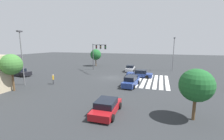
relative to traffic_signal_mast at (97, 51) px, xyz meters
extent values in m
plane|color=#2B2D30|center=(-5.44, -5.44, -4.89)|extent=(152.41, 152.41, 0.00)
cube|color=silver|center=(-5.44, -15.43, -4.89)|extent=(10.54, 0.60, 0.01)
cube|color=silver|center=(-5.44, -14.48, -4.89)|extent=(10.54, 0.60, 0.01)
cube|color=silver|center=(-5.44, -13.53, -4.89)|extent=(10.54, 0.60, 0.01)
cube|color=silver|center=(-5.44, -12.58, -4.89)|extent=(10.54, 0.60, 0.01)
cube|color=silver|center=(-5.44, -11.63, -4.89)|extent=(10.54, 0.60, 0.01)
cube|color=silver|center=(-5.44, -10.68, -4.89)|extent=(10.54, 0.60, 0.01)
cube|color=silver|center=(-5.44, -9.73, -4.89)|extent=(10.54, 0.60, 0.01)
cube|color=silver|center=(-5.44, -8.78, -4.89)|extent=(10.54, 0.60, 0.01)
cylinder|color=#47474C|center=(1.96, 1.96, -1.63)|extent=(0.18, 0.18, 6.52)
cylinder|color=#47474C|center=(-0.82, -0.82, 1.37)|extent=(5.64, 5.64, 0.12)
cube|color=black|center=(0.29, 0.29, 0.90)|extent=(0.40, 0.40, 0.84)
sphere|color=red|center=(0.18, 0.18, 0.90)|extent=(0.16, 0.16, 0.16)
cube|color=black|center=(-1.52, -1.52, 0.90)|extent=(0.40, 0.40, 0.84)
sphere|color=gold|center=(-1.63, -1.63, 0.90)|extent=(0.16, 0.16, 0.16)
cube|color=black|center=(-3.32, -3.32, 0.90)|extent=(0.40, 0.40, 0.84)
sphere|color=green|center=(-3.44, -3.44, 0.90)|extent=(0.16, 0.16, 0.16)
cube|color=navy|center=(-3.07, -10.38, -4.42)|extent=(1.93, 4.91, 0.61)
cube|color=black|center=(-3.08, -10.63, -3.77)|extent=(1.72, 2.13, 0.67)
cylinder|color=black|center=(-4.04, -8.85, -4.58)|extent=(0.22, 0.63, 0.63)
cylinder|color=black|center=(-2.09, -8.86, -4.58)|extent=(0.22, 0.63, 0.63)
cylinder|color=black|center=(-4.06, -11.89, -4.58)|extent=(0.22, 0.63, 0.63)
cylinder|color=black|center=(-2.11, -11.90, -4.58)|extent=(0.22, 0.63, 0.63)
cube|color=black|center=(-9.60, 12.94, -4.32)|extent=(2.14, 4.81, 0.79)
cube|color=black|center=(-9.60, 13.00, -3.65)|extent=(1.75, 2.16, 0.55)
cylinder|color=black|center=(-8.81, 11.42, -4.57)|extent=(0.27, 0.67, 0.66)
cylinder|color=black|center=(-10.63, 11.56, -4.57)|extent=(0.27, 0.67, 0.66)
cylinder|color=black|center=(-8.58, 14.31, -4.57)|extent=(0.27, 0.67, 0.66)
cylinder|color=black|center=(-10.40, 14.46, -4.57)|extent=(0.27, 0.67, 0.66)
cube|color=navy|center=(-9.90, -10.00, -4.34)|extent=(4.92, 2.03, 0.77)
cube|color=black|center=(-9.95, -10.00, -3.63)|extent=(2.78, 1.70, 0.64)
cylinder|color=black|center=(-8.35, -9.25, -4.58)|extent=(0.64, 0.27, 0.63)
cylinder|color=black|center=(-8.48, -10.97, -4.58)|extent=(0.64, 0.27, 0.63)
cylinder|color=black|center=(-11.32, -9.03, -4.58)|extent=(0.64, 0.27, 0.63)
cylinder|color=black|center=(-11.45, -10.75, -4.58)|extent=(0.64, 0.27, 0.63)
cube|color=maroon|center=(-19.87, -9.62, -4.42)|extent=(4.34, 2.03, 0.60)
cube|color=black|center=(-19.98, -9.62, -3.83)|extent=(2.20, 1.78, 0.57)
cylinder|color=black|center=(-18.57, -8.60, -4.57)|extent=(0.64, 0.24, 0.64)
cylinder|color=black|center=(-18.52, -10.55, -4.57)|extent=(0.64, 0.24, 0.64)
cylinder|color=black|center=(-21.23, -8.68, -4.57)|extent=(0.64, 0.24, 0.64)
cylinder|color=black|center=(-21.17, -10.63, -4.57)|extent=(0.64, 0.24, 0.64)
cube|color=silver|center=(2.59, -7.42, -4.35)|extent=(4.32, 1.85, 0.69)
cube|color=black|center=(2.35, -7.43, -3.68)|extent=(2.12, 1.60, 0.67)
cylinder|color=black|center=(3.88, -6.50, -4.54)|extent=(0.72, 0.25, 0.72)
cylinder|color=black|center=(3.94, -8.25, -4.54)|extent=(0.72, 0.25, 0.72)
cylinder|color=black|center=(1.24, -6.60, -4.54)|extent=(0.72, 0.25, 0.72)
cylinder|color=black|center=(1.30, -8.34, -4.54)|extent=(0.72, 0.25, 0.72)
cylinder|color=#38383D|center=(-12.79, 2.17, -4.50)|extent=(0.14, 0.14, 0.78)
cylinder|color=#38383D|center=(-12.91, 2.06, -4.50)|extent=(0.14, 0.14, 0.78)
cube|color=gold|center=(-12.85, 2.11, -3.80)|extent=(0.41, 0.41, 0.62)
sphere|color=beige|center=(-12.85, 2.11, -3.39)|extent=(0.21, 0.21, 0.21)
cylinder|color=slate|center=(5.95, -16.98, -1.03)|extent=(0.16, 0.16, 7.73)
cube|color=#333338|center=(5.95, -16.98, 2.93)|extent=(0.80, 0.36, 0.20)
cylinder|color=slate|center=(-14.67, 6.12, -0.80)|extent=(0.16, 0.16, 8.20)
cube|color=#333338|center=(-14.67, 6.12, 3.40)|extent=(0.80, 0.36, 0.20)
cylinder|color=brown|center=(-18.71, -17.10, -3.95)|extent=(0.26, 0.26, 1.88)
sphere|color=#1E5B28|center=(-18.71, -17.10, -1.84)|extent=(2.76, 2.76, 2.76)
cylinder|color=brown|center=(-17.39, 4.99, -3.65)|extent=(0.26, 0.26, 2.49)
sphere|color=#3D7533|center=(-17.39, 4.99, -1.20)|extent=(2.83, 2.83, 2.83)
cylinder|color=brown|center=(8.13, 4.01, -3.86)|extent=(0.26, 0.26, 2.07)
sphere|color=#1E5B28|center=(8.13, 4.01, -1.48)|extent=(3.16, 3.16, 3.16)
camera|label=1|loc=(-32.22, -14.19, 1.48)|focal=24.00mm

